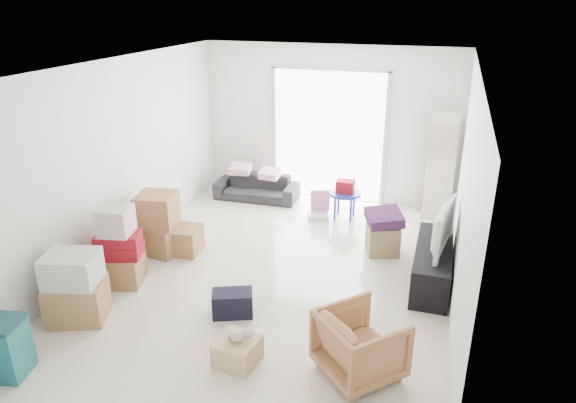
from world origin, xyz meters
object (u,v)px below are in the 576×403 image
Objects in this scene: armchair at (361,342)px; wood_crate at (237,351)px; kids_table at (345,191)px; television at (435,243)px; tv_console at (432,265)px; sofa at (257,184)px; ottoman at (383,238)px; ac_tower at (441,167)px.

armchair is 1.24m from wood_crate.
television is at bearing -48.25° from kids_table.
television is (0.00, 0.00, 0.31)m from tv_console.
television is 3.79m from sofa.
ottoman is (-0.14, 2.62, -0.15)m from armchair.
television is at bearing 51.28° from wood_crate.
ac_tower is 2.21m from television.
television is at bearing 0.00° from tv_console.
ac_tower is at bearing -53.29° from armchair.
sofa is at bearing 66.49° from television.
television is 2.29× the size of ottoman.
armchair is at bearing 10.54° from wood_crate.
ottoman is 0.66× the size of kids_table.
ottoman is at bearing -31.89° from sofa.
sofa is at bearing -13.20° from armchair.
ac_tower is 3.19m from sofa.
kids_table is (-0.91, 3.66, 0.10)m from armchair.
tv_console is 3.44× the size of ottoman.
ottoman is (-0.67, -1.56, -0.66)m from ac_tower.
wood_crate is at bearing -110.27° from ottoman.
tv_console is at bearing -34.83° from sofa.
wood_crate is (1.41, -4.25, -0.16)m from sofa.
ac_tower is 1.76× the size of television.
sofa is (-3.18, 2.04, 0.04)m from tv_console.
wood_crate is at bearing -111.37° from ac_tower.
sofa is at bearing 108.36° from wood_crate.
ottoman is at bearing 138.63° from tv_console.
sofa is at bearing -177.26° from ac_tower.
ac_tower is 1.82m from ottoman.
wood_crate is at bearing -73.81° from sofa.
armchair is at bearing 172.98° from television.
tv_console is 1.50× the size of television.
armchair reaches higher than sofa.
sofa reaches higher than ottoman.
sofa is 2.26× the size of kids_table.
sofa is 4.80m from armchair.
kids_table is 3.90m from wood_crate.
television reaches higher than ottoman.
armchair is (-0.58, -1.99, 0.12)m from tv_console.
sofa is 3.43× the size of ottoman.
television is at bearing -34.83° from sofa.
television is 2.24m from kids_table.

